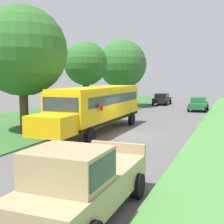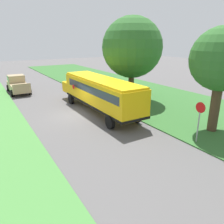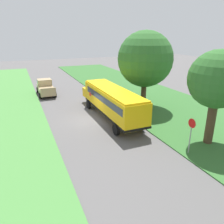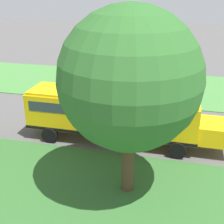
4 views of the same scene
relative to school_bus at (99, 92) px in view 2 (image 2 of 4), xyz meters
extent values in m
plane|color=#565454|center=(2.32, -0.34, -1.92)|extent=(120.00, 120.00, 0.00)
cube|color=#33662D|center=(-7.68, -0.34, -1.88)|extent=(12.00, 80.00, 0.08)
cube|color=yellow|center=(0.00, 0.29, -0.02)|extent=(2.50, 10.50, 2.20)
cube|color=yellow|center=(0.00, -5.91, -0.57)|extent=(2.20, 1.90, 1.10)
cube|color=yellow|center=(0.00, 0.29, 1.16)|extent=(2.35, 10.29, 0.16)
cube|color=black|center=(0.00, 0.29, -1.00)|extent=(2.54, 10.54, 0.20)
cube|color=#2D3842|center=(0.00, 0.59, 0.44)|extent=(2.53, 9.24, 0.64)
cube|color=#2D3842|center=(0.00, -4.91, 0.44)|extent=(2.25, 0.12, 0.80)
cylinder|color=red|center=(1.43, -2.60, 0.13)|extent=(0.03, 0.44, 0.44)
cylinder|color=black|center=(1.25, -3.91, -1.42)|extent=(0.30, 1.00, 1.00)
cylinder|color=black|center=(-1.25, -3.91, -1.42)|extent=(0.30, 1.00, 1.00)
cylinder|color=black|center=(1.25, 3.96, -1.42)|extent=(0.30, 1.00, 1.00)
cylinder|color=black|center=(-1.25, 3.96, -1.42)|extent=(0.30, 1.00, 1.00)
cube|color=tan|center=(5.02, -12.17, -1.12)|extent=(2.00, 5.40, 0.80)
cube|color=tan|center=(5.02, -13.12, -0.27)|extent=(1.90, 1.70, 0.90)
cube|color=#2D3842|center=(5.02, -13.12, -0.24)|extent=(1.94, 1.53, 0.63)
cube|color=tan|center=(5.02, -9.55, -0.54)|extent=(2.00, 0.16, 0.36)
cylinder|color=black|center=(6.02, -13.93, -1.52)|extent=(0.28, 0.80, 0.80)
cylinder|color=black|center=(4.02, -13.93, -1.52)|extent=(0.28, 0.80, 0.80)
cylinder|color=black|center=(6.02, -10.42, -1.52)|extent=(0.28, 0.80, 0.80)
cylinder|color=black|center=(4.02, -10.42, -1.52)|extent=(0.28, 0.80, 0.80)
cylinder|color=#4C3826|center=(-4.83, -1.73, -0.27)|extent=(0.60, 0.60, 3.31)
sphere|color=#2D6628|center=(-4.83, -1.73, 3.71)|extent=(6.18, 6.18, 6.18)
sphere|color=#2D6628|center=(-4.87, -1.51, 3.98)|extent=(3.99, 3.99, 3.99)
cylinder|color=#4C3826|center=(-4.86, 8.24, -0.15)|extent=(0.67, 0.67, 3.56)
sphere|color=#2D6628|center=(-4.86, 8.24, 3.24)|extent=(4.27, 4.27, 4.27)
cylinder|color=gray|center=(-2.28, 8.94, -0.87)|extent=(0.08, 0.08, 2.10)
cylinder|color=red|center=(-2.28, 8.94, 0.48)|extent=(0.03, 0.68, 0.68)
camera|label=1|loc=(8.73, -19.69, 1.94)|focal=50.00mm
camera|label=2|loc=(9.07, 17.03, 4.43)|focal=35.00mm
camera|label=3|loc=(8.36, 19.61, 6.30)|focal=35.00mm
camera|label=4|loc=(-17.20, -4.06, 7.51)|focal=50.00mm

